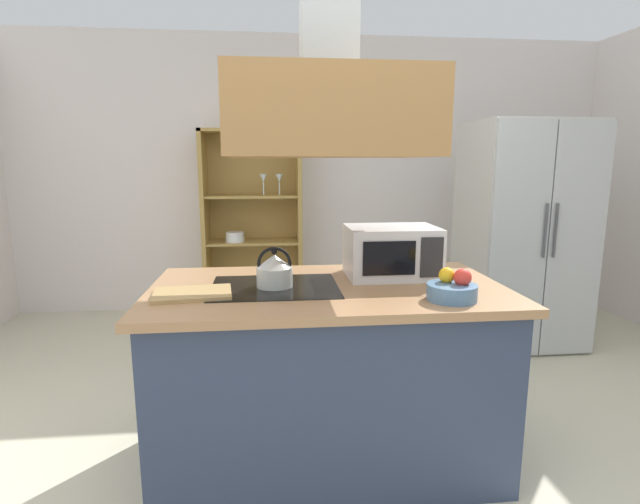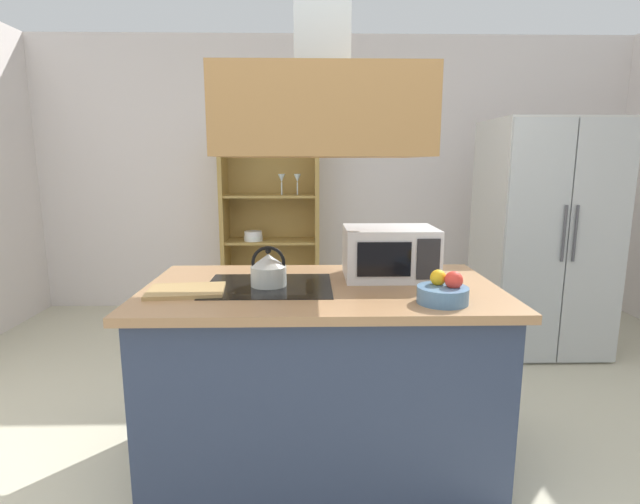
{
  "view_description": "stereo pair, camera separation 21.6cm",
  "coord_description": "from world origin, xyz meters",
  "px_view_note": "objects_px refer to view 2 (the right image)",
  "views": [
    {
      "loc": [
        -0.45,
        -1.96,
        1.49
      ],
      "look_at": [
        -0.17,
        0.62,
        1.0
      ],
      "focal_mm": 27.04,
      "sensor_mm": 36.0,
      "label": 1
    },
    {
      "loc": [
        -0.23,
        -1.98,
        1.49
      ],
      "look_at": [
        -0.17,
        0.62,
        1.0
      ],
      "focal_mm": 27.04,
      "sensor_mm": 36.0,
      "label": 2
    }
  ],
  "objects_px": {
    "dish_cabinet": "(271,233)",
    "cutting_board": "(186,291)",
    "microwave": "(390,253)",
    "refrigerator": "(542,238)",
    "fruit_bowl": "(443,292)",
    "kettle": "(268,269)"
  },
  "relations": [
    {
      "from": "refrigerator",
      "to": "fruit_bowl",
      "type": "distance_m",
      "value": 2.16
    },
    {
      "from": "cutting_board",
      "to": "microwave",
      "type": "xyz_separation_m",
      "value": [
        0.97,
        0.27,
        0.12
      ]
    },
    {
      "from": "cutting_board",
      "to": "dish_cabinet",
      "type": "bearing_deg",
      "value": 86.03
    },
    {
      "from": "fruit_bowl",
      "to": "dish_cabinet",
      "type": "bearing_deg",
      "value": 108.64
    },
    {
      "from": "refrigerator",
      "to": "fruit_bowl",
      "type": "xyz_separation_m",
      "value": [
        -1.27,
        -1.75,
        0.05
      ]
    },
    {
      "from": "microwave",
      "to": "refrigerator",
      "type": "bearing_deg",
      "value": 42.21
    },
    {
      "from": "dish_cabinet",
      "to": "kettle",
      "type": "relative_size",
      "value": 9.29
    },
    {
      "from": "kettle",
      "to": "fruit_bowl",
      "type": "distance_m",
      "value": 0.82
    },
    {
      "from": "cutting_board",
      "to": "kettle",
      "type": "bearing_deg",
      "value": 16.85
    },
    {
      "from": "refrigerator",
      "to": "dish_cabinet",
      "type": "relative_size",
      "value": 1.01
    },
    {
      "from": "refrigerator",
      "to": "kettle",
      "type": "bearing_deg",
      "value": -144.41
    },
    {
      "from": "cutting_board",
      "to": "fruit_bowl",
      "type": "height_order",
      "value": "fruit_bowl"
    },
    {
      "from": "refrigerator",
      "to": "fruit_bowl",
      "type": "bearing_deg",
      "value": -125.97
    },
    {
      "from": "kettle",
      "to": "microwave",
      "type": "xyz_separation_m",
      "value": [
        0.61,
        0.16,
        0.05
      ]
    },
    {
      "from": "refrigerator",
      "to": "dish_cabinet",
      "type": "xyz_separation_m",
      "value": [
        -2.21,
        1.06,
        -0.11
      ]
    },
    {
      "from": "cutting_board",
      "to": "microwave",
      "type": "bearing_deg",
      "value": 15.66
    },
    {
      "from": "dish_cabinet",
      "to": "cutting_board",
      "type": "xyz_separation_m",
      "value": [
        -0.18,
        -2.62,
        0.12
      ]
    },
    {
      "from": "microwave",
      "to": "dish_cabinet",
      "type": "bearing_deg",
      "value": 108.63
    },
    {
      "from": "cutting_board",
      "to": "microwave",
      "type": "distance_m",
      "value": 1.02
    },
    {
      "from": "dish_cabinet",
      "to": "microwave",
      "type": "distance_m",
      "value": 2.49
    },
    {
      "from": "kettle",
      "to": "microwave",
      "type": "bearing_deg",
      "value": 14.94
    },
    {
      "from": "microwave",
      "to": "fruit_bowl",
      "type": "relative_size",
      "value": 2.14
    }
  ]
}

